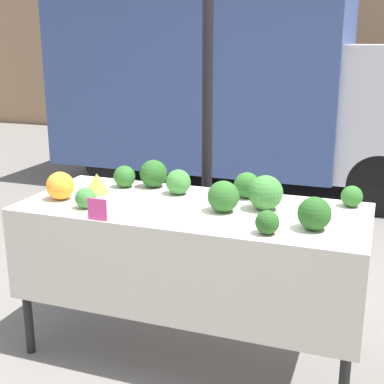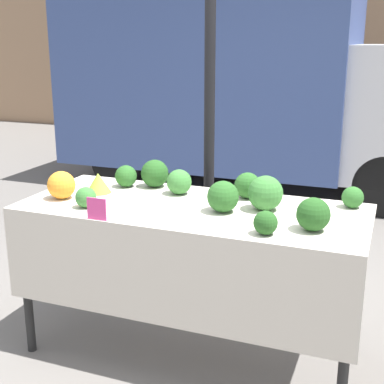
# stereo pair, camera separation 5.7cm
# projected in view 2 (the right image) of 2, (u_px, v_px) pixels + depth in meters

# --- Properties ---
(ground_plane) EXTENTS (40.00, 40.00, 0.00)m
(ground_plane) POSITION_uv_depth(u_px,v_px,m) (192.00, 350.00, 3.14)
(ground_plane) COLOR slate
(building_facade) EXTENTS (16.00, 0.60, 4.52)m
(building_facade) POSITION_uv_depth(u_px,v_px,m) (347.00, 10.00, 9.22)
(building_facade) COLOR #9E7A5B
(building_facade) RESTS_ON ground_plane
(tent_pole) EXTENTS (0.07, 0.07, 2.79)m
(tent_pole) POSITION_uv_depth(u_px,v_px,m) (210.00, 98.00, 3.42)
(tent_pole) COLOR black
(tent_pole) RESTS_ON ground_plane
(parked_truck) EXTENTS (4.53, 2.11, 2.26)m
(parked_truck) POSITION_uv_depth(u_px,v_px,m) (246.00, 86.00, 6.61)
(parked_truck) COLOR #384C84
(parked_truck) RESTS_ON ground_plane
(market_table) EXTENTS (1.87, 0.80, 0.88)m
(market_table) POSITION_uv_depth(u_px,v_px,m) (188.00, 231.00, 2.87)
(market_table) COLOR beige
(market_table) RESTS_ON ground_plane
(orange_cauliflower) EXTENTS (0.16, 0.16, 0.16)m
(orange_cauliflower) POSITION_uv_depth(u_px,v_px,m) (61.00, 185.00, 3.02)
(orange_cauliflower) COLOR orange
(orange_cauliflower) RESTS_ON market_table
(romanesco_head) EXTENTS (0.15, 0.15, 0.12)m
(romanesco_head) POSITION_uv_depth(u_px,v_px,m) (98.00, 183.00, 3.14)
(romanesco_head) COLOR #93B238
(romanesco_head) RESTS_ON market_table
(broccoli_head_0) EXTENTS (0.15, 0.15, 0.15)m
(broccoli_head_0) POSITION_uv_depth(u_px,v_px,m) (247.00, 185.00, 3.03)
(broccoli_head_0) COLOR #285B23
(broccoli_head_0) RESTS_ON market_table
(broccoli_head_1) EXTENTS (0.17, 0.17, 0.17)m
(broccoli_head_1) POSITION_uv_depth(u_px,v_px,m) (223.00, 197.00, 2.78)
(broccoli_head_1) COLOR #285B23
(broccoli_head_1) RESTS_ON market_table
(broccoli_head_2) EXTENTS (0.11, 0.11, 0.11)m
(broccoli_head_2) POSITION_uv_depth(u_px,v_px,m) (86.00, 197.00, 2.86)
(broccoli_head_2) COLOR #387533
(broccoli_head_2) RESTS_ON market_table
(broccoli_head_3) EXTENTS (0.13, 0.13, 0.13)m
(broccoli_head_3) POSITION_uv_depth(u_px,v_px,m) (126.00, 176.00, 3.27)
(broccoli_head_3) COLOR #285B23
(broccoli_head_3) RESTS_ON market_table
(broccoli_head_4) EXTENTS (0.11, 0.11, 0.11)m
(broccoli_head_4) POSITION_uv_depth(u_px,v_px,m) (266.00, 223.00, 2.46)
(broccoli_head_4) COLOR #23511E
(broccoli_head_4) RESTS_ON market_table
(broccoli_head_5) EXTENTS (0.19, 0.19, 0.19)m
(broccoli_head_5) POSITION_uv_depth(u_px,v_px,m) (265.00, 193.00, 2.81)
(broccoli_head_5) COLOR #387533
(broccoli_head_5) RESTS_ON market_table
(broccoli_head_6) EXTENTS (0.17, 0.17, 0.17)m
(broccoli_head_6) POSITION_uv_depth(u_px,v_px,m) (155.00, 173.00, 3.26)
(broccoli_head_6) COLOR #23511E
(broccoli_head_6) RESTS_ON market_table
(broccoli_head_7) EXTENTS (0.16, 0.16, 0.16)m
(broccoli_head_7) POSITION_uv_depth(u_px,v_px,m) (313.00, 214.00, 2.50)
(broccoli_head_7) COLOR #23511E
(broccoli_head_7) RESTS_ON market_table
(broccoli_head_8) EXTENTS (0.12, 0.12, 0.12)m
(broccoli_head_8) POSITION_uv_depth(u_px,v_px,m) (353.00, 197.00, 2.86)
(broccoli_head_8) COLOR #2D6628
(broccoli_head_8) RESTS_ON market_table
(broccoli_head_9) EXTENTS (0.15, 0.15, 0.15)m
(broccoli_head_9) POSITION_uv_depth(u_px,v_px,m) (179.00, 182.00, 3.11)
(broccoli_head_9) COLOR #387533
(broccoli_head_9) RESTS_ON market_table
(price_sign) EXTENTS (0.11, 0.01, 0.11)m
(price_sign) POSITION_uv_depth(u_px,v_px,m) (97.00, 209.00, 2.66)
(price_sign) COLOR #EF4793
(price_sign) RESTS_ON market_table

